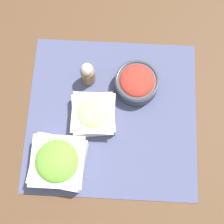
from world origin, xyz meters
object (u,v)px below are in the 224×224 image
at_px(cucumber_bowl, 93,114).
at_px(pepper_shaker, 88,74).
at_px(lettuce_bowl, 58,162).
at_px(tomato_bowl, 137,82).

relative_size(cucumber_bowl, pepper_shaker, 1.38).
relative_size(cucumber_bowl, lettuce_bowl, 0.86).
bearing_deg(tomato_bowl, cucumber_bowl, 40.15).
height_order(cucumber_bowl, tomato_bowl, tomato_bowl).
bearing_deg(cucumber_bowl, lettuce_bowl, 58.89).
xyz_separation_m(cucumber_bowl, lettuce_bowl, (0.08, 0.13, 0.01)).
relative_size(lettuce_bowl, pepper_shaker, 1.60).
distance_m(tomato_bowl, lettuce_bowl, 0.30).
xyz_separation_m(cucumber_bowl, tomato_bowl, (-0.11, -0.10, 0.00)).
height_order(tomato_bowl, lettuce_bowl, lettuce_bowl).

